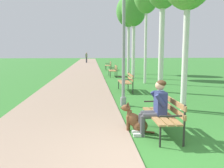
# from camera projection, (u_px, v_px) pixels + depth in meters

# --- Properties ---
(ground_plane) EXTENTS (120.00, 120.00, 0.00)m
(ground_plane) POSITION_uv_depth(u_px,v_px,m) (158.00, 163.00, 4.05)
(ground_plane) COLOR #33752D
(paved_path) EXTENTS (3.39, 60.00, 0.04)m
(paved_path) POSITION_uv_depth(u_px,v_px,m) (84.00, 67.00, 27.56)
(paved_path) COLOR gray
(paved_path) RESTS_ON ground
(park_bench_near) EXTENTS (0.55, 1.50, 0.85)m
(park_bench_near) POSITION_uv_depth(u_px,v_px,m) (165.00, 113.00, 5.34)
(park_bench_near) COLOR olive
(park_bench_near) RESTS_ON ground
(park_bench_mid) EXTENTS (0.55, 1.50, 0.85)m
(park_bench_mid) POSITION_uv_depth(u_px,v_px,m) (127.00, 81.00, 11.15)
(park_bench_mid) COLOR olive
(park_bench_mid) RESTS_ON ground
(park_bench_far) EXTENTS (0.55, 1.50, 0.85)m
(park_bench_far) POSITION_uv_depth(u_px,v_px,m) (114.00, 70.00, 17.62)
(park_bench_far) COLOR olive
(park_bench_far) RESTS_ON ground
(park_bench_furthest) EXTENTS (0.55, 1.50, 0.85)m
(park_bench_furthest) POSITION_uv_depth(u_px,v_px,m) (109.00, 65.00, 23.74)
(park_bench_furthest) COLOR olive
(park_bench_furthest) RESTS_ON ground
(person_seated_on_near_bench) EXTENTS (0.74, 0.49, 1.25)m
(person_seated_on_near_bench) POSITION_uv_depth(u_px,v_px,m) (156.00, 105.00, 5.32)
(person_seated_on_near_bench) COLOR #4C4C51
(person_seated_on_near_bench) RESTS_ON ground
(dog_brown) EXTENTS (0.79, 0.45, 0.71)m
(dog_brown) POSITION_uv_depth(u_px,v_px,m) (136.00, 121.00, 5.56)
(dog_brown) COLOR brown
(dog_brown) RESTS_ON ground
(lamp_post_near) EXTENTS (0.24, 0.24, 3.94)m
(lamp_post_near) POSITION_uv_depth(u_px,v_px,m) (124.00, 46.00, 7.99)
(lamp_post_near) COLOR gray
(lamp_post_near) RESTS_ON ground
(birch_tree_fifth) EXTENTS (1.79, 1.76, 6.26)m
(birch_tree_fifth) POSITION_uv_depth(u_px,v_px,m) (134.00, 7.00, 16.07)
(birch_tree_fifth) COLOR silver
(birch_tree_fifth) RESTS_ON ground
(birch_tree_sixth) EXTENTS (2.03, 1.88, 6.34)m
(birch_tree_sixth) POSITION_uv_depth(u_px,v_px,m) (129.00, 12.00, 19.20)
(birch_tree_sixth) COLOR silver
(birch_tree_sixth) RESTS_ON ground
(pedestrian_distant) EXTENTS (0.32, 0.22, 1.65)m
(pedestrian_distant) POSITION_uv_depth(u_px,v_px,m) (86.00, 58.00, 37.36)
(pedestrian_distant) COLOR #383842
(pedestrian_distant) RESTS_ON ground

